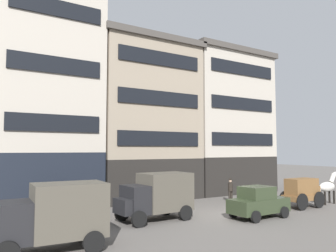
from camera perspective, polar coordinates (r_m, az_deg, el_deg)
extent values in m
plane|color=#605B56|center=(20.81, 10.12, -15.00)|extent=(120.00, 120.00, 0.00)
cube|color=black|center=(25.02, -20.55, -8.59)|extent=(6.94, 5.49, 3.78)
cube|color=#B7AD9E|center=(25.53, -20.12, 8.51)|extent=(6.94, 5.49, 11.29)
cube|color=black|center=(22.26, -18.90, 0.50)|extent=(5.83, 0.12, 1.10)
cube|color=black|center=(22.86, -18.68, 9.94)|extent=(5.83, 0.12, 1.10)
cube|color=black|center=(24.03, -18.47, 18.68)|extent=(5.83, 0.12, 1.10)
cube|color=black|center=(27.65, -4.29, -8.93)|extent=(8.36, 5.49, 3.25)
cube|color=gray|center=(27.83, -4.22, 4.03)|extent=(8.36, 5.49, 9.28)
cube|color=#47423D|center=(28.93, -4.17, 13.67)|extent=(8.86, 5.99, 0.50)
cube|color=black|center=(25.11, -1.30, -2.19)|extent=(7.03, 0.12, 1.10)
cube|color=black|center=(25.40, -1.29, 4.81)|extent=(7.03, 0.12, 1.10)
cube|color=black|center=(26.06, -1.28, 11.54)|extent=(7.03, 0.12, 1.10)
cube|color=black|center=(32.56, 9.55, -8.10)|extent=(8.71, 5.49, 3.30)
cube|color=#B7AD9E|center=(32.74, 9.42, 3.21)|extent=(8.71, 5.49, 9.58)
cube|color=#47423D|center=(33.75, 9.32, 11.73)|extent=(9.21, 5.99, 0.50)
cube|color=black|center=(30.44, 12.96, -2.22)|extent=(7.32, 0.12, 1.10)
cube|color=black|center=(30.70, 12.87, 3.74)|extent=(7.32, 0.12, 1.10)
cube|color=black|center=(31.29, 12.77, 9.54)|extent=(7.32, 0.12, 1.10)
cube|color=brown|center=(24.95, 22.05, -11.31)|extent=(2.70, 1.31, 0.36)
cube|color=brown|center=(24.86, 22.00, -9.64)|extent=(2.30, 1.11, 1.10)
cube|color=brown|center=(25.81, 23.56, -9.94)|extent=(0.40, 1.04, 0.50)
cylinder|color=black|center=(26.10, 21.98, -11.31)|extent=(1.10, 0.08, 1.10)
cylinder|color=black|center=(25.29, 24.61, -11.48)|extent=(1.10, 0.08, 1.10)
cylinder|color=black|center=(24.70, 19.44, -11.80)|extent=(1.10, 0.08, 1.10)
cylinder|color=black|center=(23.83, 22.15, -12.02)|extent=(1.10, 0.08, 1.10)
ellipsoid|color=beige|center=(27.26, 25.68, -9.41)|extent=(1.70, 0.60, 0.70)
cylinder|color=beige|center=(27.81, 26.46, -8.03)|extent=(0.66, 0.32, 0.76)
ellipsoid|color=beige|center=(28.13, 26.87, -7.35)|extent=(0.56, 0.24, 0.30)
cylinder|color=beige|center=(26.60, 24.73, -9.90)|extent=(0.27, 0.10, 0.65)
cylinder|color=black|center=(27.90, 26.04, -10.86)|extent=(0.14, 0.14, 0.95)
cylinder|color=black|center=(27.71, 26.68, -10.89)|extent=(0.14, 0.14, 0.95)
cylinder|color=black|center=(26.99, 24.76, -11.14)|extent=(0.14, 0.14, 0.95)
cylinder|color=black|center=(26.79, 25.41, -11.18)|extent=(0.14, 0.14, 0.95)
cube|color=black|center=(18.47, -5.24, -12.45)|extent=(1.50, 1.78, 1.50)
cube|color=black|center=(18.18, -7.22, -13.53)|extent=(0.98, 1.50, 0.80)
cube|color=#4C473D|center=(19.38, -0.52, -11.18)|extent=(2.91, 2.06, 2.10)
cube|color=silver|center=(18.21, -6.49, -11.77)|extent=(0.27, 1.37, 0.64)
cylinder|color=black|center=(17.58, -4.98, -15.69)|extent=(0.85, 0.27, 0.84)
cylinder|color=black|center=(19.22, -7.92, -14.67)|extent=(0.85, 0.27, 0.84)
cylinder|color=black|center=(19.24, 3.04, -14.69)|extent=(0.85, 0.27, 0.84)
cylinder|color=black|center=(20.74, -0.30, -13.92)|extent=(0.85, 0.27, 0.84)
cube|color=black|center=(14.03, -24.17, -14.80)|extent=(1.48, 1.76, 1.50)
cube|color=#4C473D|center=(14.25, -16.69, -13.58)|extent=(2.88, 2.03, 2.10)
cube|color=silver|center=(13.95, -26.03, -13.76)|extent=(0.25, 1.37, 0.64)
cylinder|color=black|center=(15.10, -26.37, -17.23)|extent=(0.85, 0.26, 0.84)
cylinder|color=black|center=(13.78, -12.68, -18.88)|extent=(0.85, 0.26, 0.84)
cylinder|color=black|center=(15.55, -14.75, -17.12)|extent=(0.85, 0.26, 0.84)
cube|color=black|center=(19.69, -17.60, -13.35)|extent=(3.70, 1.60, 0.80)
cube|color=black|center=(19.54, -17.98, -11.19)|extent=(1.80, 1.44, 0.70)
cube|color=silver|center=(19.78, -15.55, -11.53)|extent=(0.34, 1.31, 0.56)
cylinder|color=black|center=(20.87, -14.91, -13.97)|extent=(0.66, 0.18, 0.66)
cylinder|color=black|center=(19.30, -13.42, -14.83)|extent=(0.66, 0.18, 0.66)
cylinder|color=black|center=(20.31, -21.61, -14.11)|extent=(0.66, 0.18, 0.66)
cylinder|color=black|center=(18.69, -20.66, -15.03)|extent=(0.66, 0.18, 0.66)
cube|color=#2D3823|center=(20.50, 15.36, -13.01)|extent=(3.74, 1.71, 0.80)
cube|color=#2D3823|center=(20.29, 15.03, -10.98)|extent=(1.84, 1.49, 0.70)
cube|color=silver|center=(20.94, 16.62, -11.09)|extent=(0.37, 1.32, 0.56)
cylinder|color=black|center=(22.00, 15.81, -13.44)|extent=(0.66, 0.20, 0.66)
cylinder|color=black|center=(20.95, 19.39, -13.84)|extent=(0.66, 0.20, 0.66)
cylinder|color=black|center=(20.28, 11.23, -14.33)|extent=(0.66, 0.20, 0.66)
cylinder|color=black|center=(19.14, 14.88, -14.89)|extent=(0.66, 0.20, 0.66)
cylinder|color=black|center=(25.74, 10.55, -11.92)|extent=(0.16, 0.16, 0.85)
cylinder|color=black|center=(25.87, 10.88, -11.88)|extent=(0.16, 0.16, 0.85)
cylinder|color=black|center=(25.71, 10.70, -10.28)|extent=(0.47, 0.47, 0.62)
sphere|color=tan|center=(25.67, 10.68, -9.30)|extent=(0.22, 0.22, 0.22)
cylinder|color=black|center=(25.66, 10.68, -9.08)|extent=(0.28, 0.28, 0.02)
cylinder|color=black|center=(25.66, 10.68, -8.97)|extent=(0.18, 0.18, 0.09)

